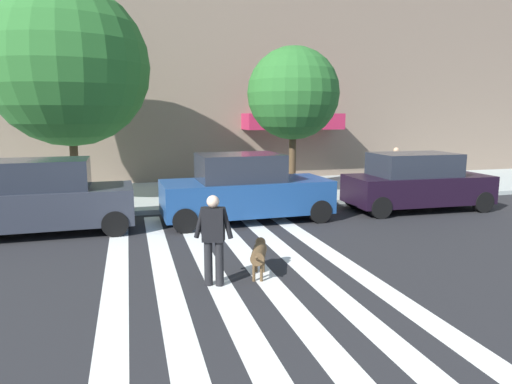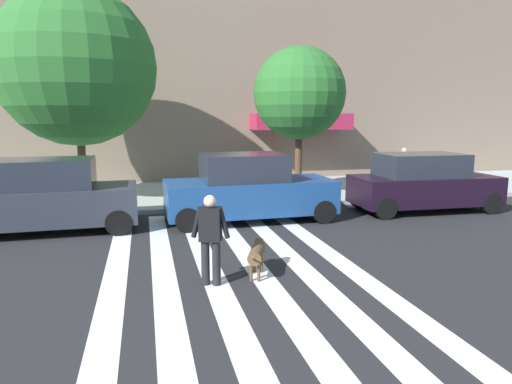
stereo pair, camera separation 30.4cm
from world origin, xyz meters
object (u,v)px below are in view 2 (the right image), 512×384
at_px(pedestrian_bystander, 404,166).
at_px(street_tree_middle, 300,94).
at_px(dog_on_leash, 257,253).
at_px(parked_car_fourth_in_line, 423,183).
at_px(parked_car_third_in_line, 248,189).
at_px(parked_car_behind_first, 42,196).
at_px(pedestrian_dog_walker, 210,235).
at_px(street_tree_nearest, 76,67).

bearing_deg(pedestrian_bystander, street_tree_middle, -176.37).
bearing_deg(dog_on_leash, parked_car_fourth_in_line, 34.70).
bearing_deg(street_tree_middle, parked_car_third_in_line, -131.71).
relative_size(parked_car_behind_first, street_tree_middle, 0.89).
distance_m(parked_car_behind_first, street_tree_middle, 8.86).
xyz_separation_m(parked_car_fourth_in_line, pedestrian_dog_walker, (-7.46, -4.80, 0.03)).
xyz_separation_m(parked_car_fourth_in_line, dog_on_leash, (-6.55, -4.54, -0.45)).
distance_m(pedestrian_dog_walker, dog_on_leash, 1.06).
relative_size(parked_car_third_in_line, parked_car_fourth_in_line, 1.06).
distance_m(parked_car_behind_first, parked_car_third_in_line, 5.47).
height_order(street_tree_middle, dog_on_leash, street_tree_middle).
xyz_separation_m(street_tree_nearest, dog_on_leash, (4.05, -8.22, -4.14)).
bearing_deg(pedestrian_dog_walker, parked_car_fourth_in_line, 32.76).
xyz_separation_m(dog_on_leash, pedestrian_bystander, (7.72, 7.58, 0.63)).
bearing_deg(dog_on_leash, street_tree_nearest, 116.20).
height_order(pedestrian_dog_walker, dog_on_leash, pedestrian_dog_walker).
bearing_deg(pedestrian_bystander, pedestrian_dog_walker, -137.74).
height_order(parked_car_behind_first, pedestrian_bystander, parked_car_behind_first).
bearing_deg(parked_car_behind_first, parked_car_third_in_line, -0.00).
xyz_separation_m(street_tree_middle, pedestrian_bystander, (4.38, 0.28, -2.68)).
bearing_deg(parked_car_third_in_line, pedestrian_dog_walker, -110.36).
xyz_separation_m(street_tree_nearest, street_tree_middle, (7.38, -0.92, -0.82)).
relative_size(parked_car_third_in_line, street_tree_middle, 0.92).
xyz_separation_m(parked_car_third_in_line, street_tree_middle, (2.46, 2.76, 2.85)).
bearing_deg(pedestrian_dog_walker, street_tree_middle, 60.70).
distance_m(street_tree_middle, pedestrian_dog_walker, 9.12).
bearing_deg(parked_car_behind_first, street_tree_middle, 19.21).
relative_size(dog_on_leash, pedestrian_bystander, 0.65).
bearing_deg(parked_car_behind_first, pedestrian_bystander, 13.87).
relative_size(street_tree_nearest, dog_on_leash, 6.60).
bearing_deg(parked_car_third_in_line, street_tree_nearest, 143.12).
xyz_separation_m(parked_car_fourth_in_line, street_tree_middle, (-3.22, 2.76, 2.87)).
height_order(parked_car_third_in_line, pedestrian_bystander, parked_car_third_in_line).
height_order(street_tree_nearest, dog_on_leash, street_tree_nearest).
distance_m(parked_car_third_in_line, street_tree_middle, 4.67).
distance_m(parked_car_fourth_in_line, pedestrian_bystander, 3.26).
bearing_deg(dog_on_leash, parked_car_behind_first, 135.43).
height_order(parked_car_behind_first, parked_car_third_in_line, parked_car_third_in_line).
bearing_deg(street_tree_nearest, parked_car_fourth_in_line, -19.18).
height_order(parked_car_behind_first, parked_car_fourth_in_line, parked_car_behind_first).
relative_size(street_tree_middle, pedestrian_dog_walker, 3.19).
relative_size(parked_car_fourth_in_line, pedestrian_bystander, 2.79).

